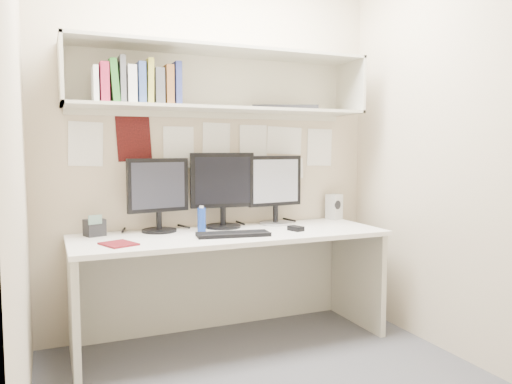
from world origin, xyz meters
name	(u,v)px	position (x,y,z in m)	size (l,w,h in m)	color
wall_back	(213,144)	(0.00, 1.00, 1.30)	(2.40, 0.02, 2.60)	#BDAC90
wall_front	(400,140)	(0.00, -1.00, 1.30)	(2.40, 0.02, 2.60)	#BDAC90
wall_left	(16,142)	(-1.20, 0.00, 1.30)	(0.02, 2.00, 2.60)	#BDAC90
wall_right	(452,144)	(1.20, 0.00, 1.30)	(0.02, 2.00, 2.60)	#BDAC90
desk	(231,288)	(0.00, 0.65, 0.37)	(2.00, 0.70, 0.73)	white
overhead_hutch	(219,81)	(0.00, 0.86, 1.72)	(2.00, 0.38, 0.40)	beige
pinned_papers	(214,152)	(0.00, 0.99, 1.25)	(1.92, 0.01, 0.48)	white
monitor_left	(158,192)	(-0.42, 0.87, 0.99)	(0.41, 0.23, 0.48)	black
monitor_center	(222,188)	(0.02, 0.87, 1.01)	(0.44, 0.24, 0.51)	black
monitor_right	(275,187)	(0.42, 0.87, 1.00)	(0.42, 0.23, 0.49)	#A5A5AA
keyboard	(233,234)	(-0.03, 0.52, 0.74)	(0.45, 0.16, 0.02)	black
mouse	(296,228)	(0.42, 0.55, 0.75)	(0.06, 0.10, 0.03)	black
speaker	(334,207)	(0.94, 0.92, 0.83)	(0.12, 0.13, 0.19)	#BBBBB6
blue_bottle	(202,219)	(-0.16, 0.77, 0.81)	(0.05, 0.05, 0.17)	navy
maroon_notebook	(119,244)	(-0.72, 0.51, 0.74)	(0.16, 0.20, 0.01)	#5D1016
desk_phone	(95,227)	(-0.82, 0.86, 0.78)	(0.14, 0.13, 0.14)	black
book_stack	(138,84)	(-0.56, 0.77, 1.66)	(0.52, 0.17, 0.28)	silver
hutch_tray	(285,108)	(0.48, 0.84, 1.56)	(0.46, 0.17, 0.03)	black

